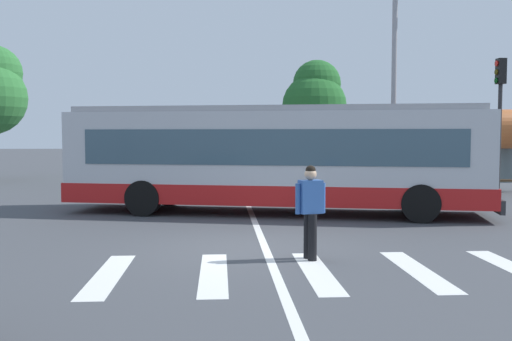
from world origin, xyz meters
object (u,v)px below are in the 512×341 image
Objects in this scene: parked_car_silver at (259,169)px; pedestrian_crossing_street at (310,207)px; background_tree_right at (315,100)px; parked_car_black at (129,170)px; traffic_light_far_corner at (500,105)px; twin_arm_street_lamp at (394,53)px; city_transit_bus at (274,158)px; parked_car_red at (194,170)px; bus_stop_shelter at (470,131)px.

pedestrian_crossing_street is at bearing -90.24° from parked_car_silver.
background_tree_right reaches higher than parked_car_silver.
pedestrian_crossing_street reaches higher than parked_car_black.
parked_car_silver is at bearing 149.64° from traffic_light_far_corner.
parked_car_black is 11.86m from twin_arm_street_lamp.
city_transit_bus is at bearing -104.08° from background_tree_right.
parked_car_silver is (2.78, 0.18, 0.00)m from parked_car_red.
parked_car_red is 2.79m from parked_car_silver.
bus_stop_shelter is at bearing -13.47° from parked_car_red.
parked_car_silver is at bearing 3.76° from parked_car_red.
parked_car_red is (2.77, 0.02, 0.00)m from parked_car_black.
twin_arm_street_lamp is at bearing -179.05° from bus_stop_shelter.
background_tree_right is at bearing 119.71° from bus_stop_shelter.
parked_car_black is (-5.49, 14.33, -0.20)m from pedestrian_crossing_street.
parked_car_red is 9.04m from background_tree_right.
parked_car_silver is 9.91m from traffic_light_far_corner.
city_transit_bus is 8.40m from parked_car_silver.
parked_car_red and parked_car_silver have the same top height.
parked_car_silver is 0.52× the size of twin_arm_street_lamp.
background_tree_right reaches higher than parked_car_black.
background_tree_right is (8.91, 5.76, 3.32)m from parked_car_black.
pedestrian_crossing_street is at bearing -99.67° from background_tree_right.
background_tree_right reaches higher than pedestrian_crossing_street.
twin_arm_street_lamp is at bearing 66.45° from pedestrian_crossing_street.
parked_car_silver is at bearing 161.01° from bus_stop_shelter.
parked_car_silver is 7.42m from twin_arm_street_lamp.
city_transit_bus is 2.71× the size of bus_stop_shelter.
city_transit_bus is at bearing -146.04° from bus_stop_shelter.
pedestrian_crossing_street reaches higher than parked_car_silver.
twin_arm_street_lamp is at bearing -14.05° from parked_car_black.
traffic_light_far_corner is (13.82, -4.64, 2.55)m from parked_car_black.
background_tree_right is (-1.67, 8.40, -1.33)m from twin_arm_street_lamp.
parked_car_silver is at bearing 89.76° from pedestrian_crossing_street.
parked_car_black is 1.00× the size of parked_car_red.
parked_car_black is (-5.42, 8.16, -0.82)m from city_transit_bus.
parked_car_silver is (0.13, 8.36, -0.82)m from city_transit_bus.
twin_arm_street_lamp is at bearing 46.88° from city_transit_bus.
bus_stop_shelter is 0.72× the size of background_tree_right.
traffic_light_far_corner is at bearing -86.07° from bus_stop_shelter.
traffic_light_far_corner is (8.33, 9.68, 2.34)m from pedestrian_crossing_street.
city_transit_bus is 1.40× the size of twin_arm_street_lamp.
twin_arm_street_lamp reaches higher than pedestrian_crossing_street.
bus_stop_shelter is at bearing 93.93° from traffic_light_far_corner.
bus_stop_shelter reaches higher than parked_car_red.
parked_car_silver is at bearing 2.04° from parked_car_black.
twin_arm_street_lamp reaches higher than background_tree_right.
pedestrian_crossing_street is (0.07, -6.17, -0.62)m from city_transit_bus.
twin_arm_street_lamp is (5.03, -2.85, 4.65)m from parked_car_silver.
traffic_light_far_corner is (11.05, -4.66, 2.55)m from parked_car_red.
background_tree_right is (3.36, 5.56, 3.32)m from parked_car_silver.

